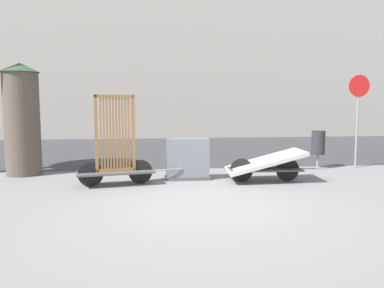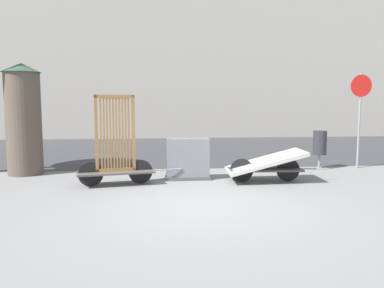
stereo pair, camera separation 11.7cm
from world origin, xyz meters
TOP-DOWN VIEW (x-y plane):
  - ground_plane at (0.00, 0.00)m, footprint 60.00×60.00m
  - road_strip at (0.00, 8.79)m, footprint 56.00×9.78m
  - building_facade at (0.00, 15.68)m, footprint 48.00×4.00m
  - bike_cart_with_bedframe at (-1.77, 1.93)m, footprint 2.47×0.92m
  - bike_cart_with_mattress at (1.78, 1.93)m, footprint 2.52×1.09m
  - utility_cabinet at (-0.06, 2.40)m, footprint 1.11×0.43m
  - trash_bin at (3.88, 3.55)m, footprint 0.38×0.38m
  - sign_post at (5.06, 3.54)m, footprint 0.64×0.06m
  - advertising_column at (-4.31, 3.55)m, footprint 1.01×1.01m

SIDE VIEW (x-z plane):
  - ground_plane at x=0.00m, z-range 0.00..0.00m
  - road_strip at x=0.00m, z-range 0.00..0.01m
  - bike_cart_with_mattress at x=1.78m, z-range 0.05..0.82m
  - utility_cabinet at x=-0.06m, z-range -0.04..0.98m
  - bike_cart_with_bedframe at x=-1.77m, z-range -0.33..1.75m
  - trash_bin at x=3.88m, z-range 0.20..1.30m
  - advertising_column at x=-4.31m, z-range 0.03..2.96m
  - sign_post at x=5.06m, z-range 0.45..3.22m
  - building_facade at x=0.00m, z-range 0.00..11.16m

